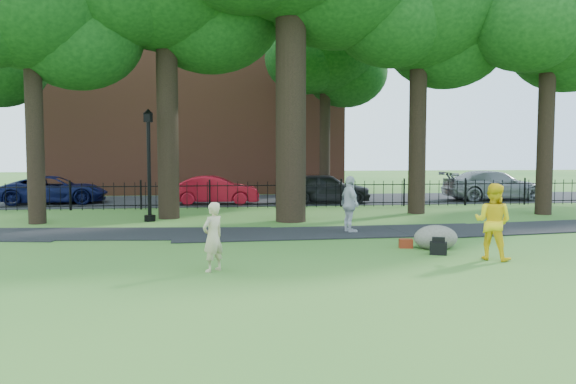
{
  "coord_description": "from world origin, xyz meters",
  "views": [
    {
      "loc": [
        -2.66,
        -13.22,
        2.55
      ],
      "look_at": [
        -0.73,
        2.0,
        1.44
      ],
      "focal_mm": 35.0,
      "sensor_mm": 36.0,
      "label": 1
    }
  ],
  "objects": [
    {
      "name": "woman",
      "position": [
        -2.76,
        -1.31,
        0.74
      ],
      "size": [
        0.64,
        0.63,
        1.48
      ],
      "primitive_type": "imported",
      "rotation": [
        0.0,
        0.0,
        3.9
      ],
      "color": "tan",
      "rests_on": "ground"
    },
    {
      "name": "man",
      "position": [
        3.78,
        -0.81,
        0.9
      ],
      "size": [
        1.1,
        1.1,
        1.8
      ],
      "primitive_type": "imported",
      "rotation": [
        0.0,
        0.0,
        2.37
      ],
      "color": "yellow",
      "rests_on": "ground"
    },
    {
      "name": "boulder",
      "position": [
        3.04,
        0.83,
        0.34
      ],
      "size": [
        1.27,
        1.04,
        0.67
      ],
      "primitive_type": "ellipsoid",
      "rotation": [
        0.0,
        0.0,
        0.15
      ],
      "color": "#646053",
      "rests_on": "ground"
    },
    {
      "name": "street",
      "position": [
        0.0,
        16.0,
        0.0
      ],
      "size": [
        80.0,
        7.0,
        0.02
      ],
      "primitive_type": "cube",
      "color": "black",
      "rests_on": "ground"
    },
    {
      "name": "lamppost",
      "position": [
        -5.12,
        7.65,
        2.01
      ],
      "size": [
        0.41,
        0.41,
        4.09
      ],
      "rotation": [
        0.0,
        0.0,
        -0.32
      ],
      "color": "black",
      "rests_on": "ground"
    },
    {
      "name": "footpath",
      "position": [
        1.0,
        3.9,
        0.0
      ],
      "size": [
        36.07,
        3.85,
        0.03
      ],
      "primitive_type": "cube",
      "rotation": [
        0.0,
        0.0,
        0.03
      ],
      "color": "black",
      "rests_on": "ground"
    },
    {
      "name": "grey_car",
      "position": [
        2.61,
        13.8,
        0.75
      ],
      "size": [
        4.48,
        1.97,
        1.5
      ],
      "primitive_type": "imported",
      "rotation": [
        0.0,
        0.0,
        1.52
      ],
      "color": "black",
      "rests_on": "ground"
    },
    {
      "name": "pedestrian",
      "position": [
        1.45,
        3.87,
        0.9
      ],
      "size": [
        0.67,
        1.12,
        1.79
      ],
      "primitive_type": "imported",
      "rotation": [
        0.0,
        0.0,
        1.8
      ],
      "color": "silver",
      "rests_on": "ground"
    },
    {
      "name": "backpack",
      "position": [
        2.76,
        -0.05,
        0.16
      ],
      "size": [
        0.48,
        0.4,
        0.31
      ],
      "primitive_type": "cube",
      "rotation": [
        0.0,
        0.0,
        -0.4
      ],
      "color": "black",
      "rests_on": "ground"
    },
    {
      "name": "tree_row",
      "position": [
        0.52,
        8.4,
        8.15
      ],
      "size": [
        26.82,
        7.96,
        12.42
      ],
      "color": "black",
      "rests_on": "ground"
    },
    {
      "name": "brick_building",
      "position": [
        -4.0,
        24.0,
        6.0
      ],
      "size": [
        18.0,
        8.0,
        12.0
      ],
      "primitive_type": "cube",
      "color": "brown",
      "rests_on": "ground"
    },
    {
      "name": "red_sedan",
      "position": [
        -2.75,
        13.93,
        0.69
      ],
      "size": [
        4.24,
        1.65,
        1.38
      ],
      "primitive_type": "imported",
      "rotation": [
        0.0,
        0.0,
        1.52
      ],
      "color": "#A70C1C",
      "rests_on": "ground"
    },
    {
      "name": "ground",
      "position": [
        0.0,
        0.0,
        0.0
      ],
      "size": [
        120.0,
        120.0,
        0.0
      ],
      "primitive_type": "plane",
      "color": "#2F6623",
      "rests_on": "ground"
    },
    {
      "name": "iron_fence",
      "position": [
        0.0,
        12.0,
        0.6
      ],
      "size": [
        44.0,
        0.04,
        1.2
      ],
      "color": "black",
      "rests_on": "ground"
    },
    {
      "name": "red_bag",
      "position": [
        2.28,
        0.98,
        0.12
      ],
      "size": [
        0.38,
        0.27,
        0.24
      ],
      "primitive_type": "cube",
      "rotation": [
        0.0,
        0.0,
        -0.17
      ],
      "color": "maroon",
      "rests_on": "ground"
    },
    {
      "name": "navy_van",
      "position": [
        -10.51,
        15.28,
        0.68
      ],
      "size": [
        5.03,
        2.59,
        1.36
      ],
      "primitive_type": "imported",
      "rotation": [
        0.0,
        0.0,
        1.64
      ],
      "color": "#0C123F",
      "rests_on": "ground"
    },
    {
      "name": "silver_car",
      "position": [
        11.68,
        14.4,
        0.77
      ],
      "size": [
        5.37,
        2.26,
        1.55
      ],
      "primitive_type": "imported",
      "rotation": [
        0.0,
        0.0,
        1.55
      ],
      "color": "gray",
      "rests_on": "ground"
    }
  ]
}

